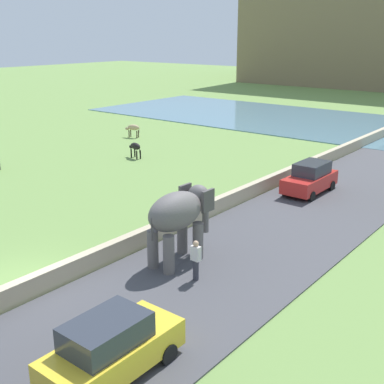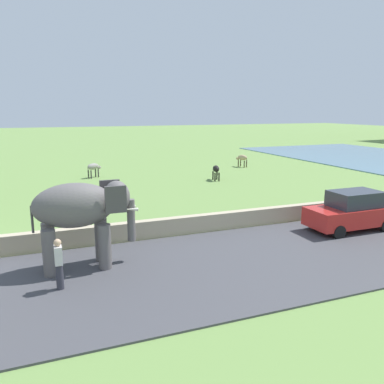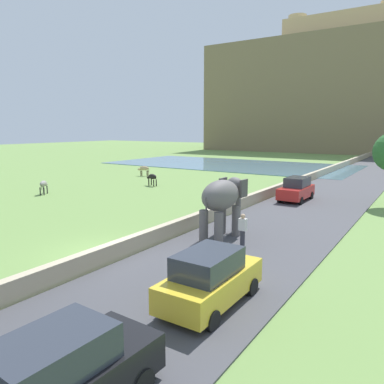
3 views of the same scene
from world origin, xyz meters
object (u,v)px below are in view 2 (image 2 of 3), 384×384
elephant (81,211)px  cow_grey (94,167)px  person_beside_elephant (59,263)px  car_red (352,211)px  cow_black (216,169)px  cow_tan (242,158)px

elephant → cow_grey: size_ratio=2.63×
person_beside_elephant → car_red: 12.64m
elephant → person_beside_elephant: (1.53, -0.89, -1.16)m
person_beside_elephant → cow_black: 19.76m
cow_grey → cow_tan: same height
cow_grey → cow_black: bearing=61.3°
cow_black → cow_tan: same height
person_beside_elephant → cow_tan: (-20.98, 17.65, -0.04)m
elephant → cow_tan: (-19.45, 16.77, -1.20)m
elephant → cow_black: elephant is taller
person_beside_elephant → cow_grey: (-20.09, 3.82, -0.04)m
elephant → person_beside_elephant: 2.12m
car_red → cow_grey: car_red is taller
elephant → person_beside_elephant: bearing=-30.1°
cow_tan → car_red: bearing=-14.7°
car_red → elephant: bearing=-90.0°
cow_black → car_red: bearing=0.8°
cow_grey → cow_tan: size_ratio=0.93×
car_red → cow_grey: 20.51m
person_beside_elephant → cow_grey: bearing=169.2°
elephant → cow_black: 18.05m
cow_black → cow_tan: size_ratio=1.00×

